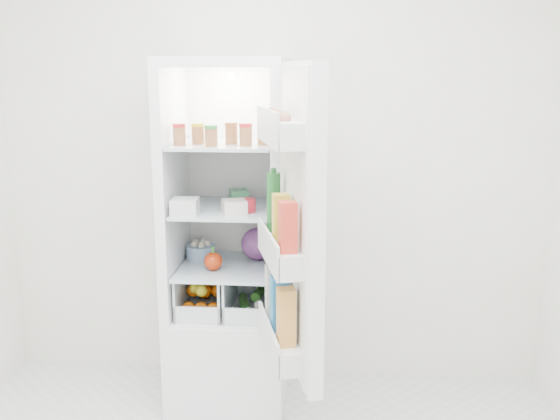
# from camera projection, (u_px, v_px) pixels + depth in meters

# --- Properties ---
(room_walls) EXTENTS (3.02, 3.02, 2.61)m
(room_walls) POSITION_uv_depth(u_px,v_px,m) (224.00, 120.00, 1.89)
(room_walls) COLOR silver
(room_walls) RESTS_ON ground
(refrigerator) EXTENTS (0.60, 0.60, 1.80)m
(refrigerator) POSITION_uv_depth(u_px,v_px,m) (230.00, 276.00, 3.32)
(refrigerator) COLOR white
(refrigerator) RESTS_ON ground
(shelf_low) EXTENTS (0.49, 0.53, 0.01)m
(shelf_low) POSITION_uv_depth(u_px,v_px,m) (228.00, 267.00, 3.24)
(shelf_low) COLOR silver
(shelf_low) RESTS_ON refrigerator
(shelf_mid) EXTENTS (0.49, 0.53, 0.02)m
(shelf_mid) POSITION_uv_depth(u_px,v_px,m) (227.00, 209.00, 3.18)
(shelf_mid) COLOR silver
(shelf_mid) RESTS_ON refrigerator
(shelf_top) EXTENTS (0.49, 0.53, 0.02)m
(shelf_top) POSITION_uv_depth(u_px,v_px,m) (226.00, 144.00, 3.10)
(shelf_top) COLOR silver
(shelf_top) RESTS_ON refrigerator
(crisper_left) EXTENTS (0.23, 0.46, 0.22)m
(crisper_left) POSITION_uv_depth(u_px,v_px,m) (205.00, 290.00, 3.28)
(crisper_left) COLOR silver
(crisper_left) RESTS_ON refrigerator
(crisper_right) EXTENTS (0.23, 0.46, 0.22)m
(crisper_right) POSITION_uv_depth(u_px,v_px,m) (252.00, 291.00, 3.26)
(crisper_right) COLOR silver
(crisper_right) RESTS_ON refrigerator
(condiment_jars) EXTENTS (0.46, 0.16, 0.08)m
(condiment_jars) POSITION_uv_depth(u_px,v_px,m) (222.00, 136.00, 2.98)
(condiment_jars) COLOR #B21919
(condiment_jars) RESTS_ON shelf_top
(squeeze_bottle) EXTENTS (0.06, 0.06, 0.17)m
(squeeze_bottle) POSITION_uv_depth(u_px,v_px,m) (270.00, 124.00, 3.15)
(squeeze_bottle) COLOR silver
(squeeze_bottle) RESTS_ON shelf_top
(tub_white) EXTENTS (0.13, 0.13, 0.08)m
(tub_white) POSITION_uv_depth(u_px,v_px,m) (185.00, 207.00, 2.99)
(tub_white) COLOR silver
(tub_white) RESTS_ON shelf_mid
(tub_cream) EXTENTS (0.14, 0.14, 0.07)m
(tub_cream) POSITION_uv_depth(u_px,v_px,m) (234.00, 207.00, 3.03)
(tub_cream) COLOR silver
(tub_cream) RESTS_ON shelf_mid
(tin_red) EXTENTS (0.12, 0.12, 0.06)m
(tin_red) POSITION_uv_depth(u_px,v_px,m) (246.00, 205.00, 3.06)
(tin_red) COLOR red
(tin_red) RESTS_ON shelf_mid
(tub_green) EXTENTS (0.12, 0.14, 0.07)m
(tub_green) POSITION_uv_depth(u_px,v_px,m) (239.00, 196.00, 3.26)
(tub_green) COLOR #42935B
(tub_green) RESTS_ON shelf_mid
(red_cabbage) EXTENTS (0.17, 0.17, 0.17)m
(red_cabbage) POSITION_uv_depth(u_px,v_px,m) (258.00, 244.00, 3.32)
(red_cabbage) COLOR #4B1B51
(red_cabbage) RESTS_ON shelf_low
(bell_pepper) EXTENTS (0.09, 0.09, 0.09)m
(bell_pepper) POSITION_uv_depth(u_px,v_px,m) (213.00, 261.00, 3.15)
(bell_pepper) COLOR #BD2D0B
(bell_pepper) RESTS_ON shelf_low
(mushroom_bowl) EXTENTS (0.19, 0.19, 0.07)m
(mushroom_bowl) POSITION_uv_depth(u_px,v_px,m) (201.00, 252.00, 3.35)
(mushroom_bowl) COLOR #94B6DD
(mushroom_bowl) RESTS_ON shelf_low
(citrus_pile) EXTENTS (0.20, 0.31, 0.16)m
(citrus_pile) POSITION_uv_depth(u_px,v_px,m) (203.00, 296.00, 3.25)
(citrus_pile) COLOR orange
(citrus_pile) RESTS_ON refrigerator
(veg_pile) EXTENTS (0.16, 0.30, 0.10)m
(veg_pile) POSITION_uv_depth(u_px,v_px,m) (253.00, 300.00, 3.27)
(veg_pile) COLOR #25521B
(veg_pile) RESTS_ON refrigerator
(fridge_door) EXTENTS (0.31, 0.60, 1.30)m
(fridge_door) POSITION_uv_depth(u_px,v_px,m) (294.00, 229.00, 2.59)
(fridge_door) COLOR white
(fridge_door) RESTS_ON refrigerator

